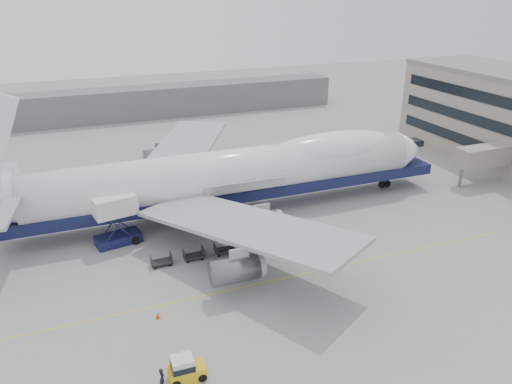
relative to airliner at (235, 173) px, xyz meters
name	(u,v)px	position (x,y,z in m)	size (l,w,h in m)	color
ground	(264,252)	(-0.64, -12.00, -5.62)	(260.00, 260.00, 0.00)	gray
apron_line	(285,278)	(-0.64, -18.00, -5.62)	(60.00, 0.15, 0.01)	gold
hangar	(107,105)	(-10.64, 58.00, -2.12)	(110.00, 8.00, 7.00)	slate
airliner	(235,173)	(0.00, 0.00, 0.00)	(67.00, 55.30, 19.98)	white
catering_truck	(116,217)	(-16.13, -3.48, -2.17)	(5.68, 4.37, 6.17)	#171A46
baggage_tug	(185,370)	(-14.08, -28.52, -4.68)	(2.96, 1.67, 2.14)	gold
ground_worker	(162,378)	(-15.95, -28.72, -4.73)	(0.65, 0.43, 1.80)	black
traffic_cone	(158,316)	(-14.62, -19.93, -5.32)	(0.44, 0.44, 0.64)	#E53D0C
dolly_0	(161,261)	(-12.35, -10.57, -5.09)	(2.30, 1.35, 1.30)	#2D2D30
dolly_1	(194,255)	(-8.67, -10.57, -5.09)	(2.30, 1.35, 1.30)	#2D2D30
dolly_2	(225,249)	(-4.99, -10.57, -5.09)	(2.30, 1.35, 1.30)	#2D2D30
dolly_3	(254,244)	(-1.31, -10.57, -5.09)	(2.30, 1.35, 1.30)	#2D2D30
dolly_4	(282,238)	(2.37, -10.57, -5.09)	(2.30, 1.35, 1.30)	#2D2D30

